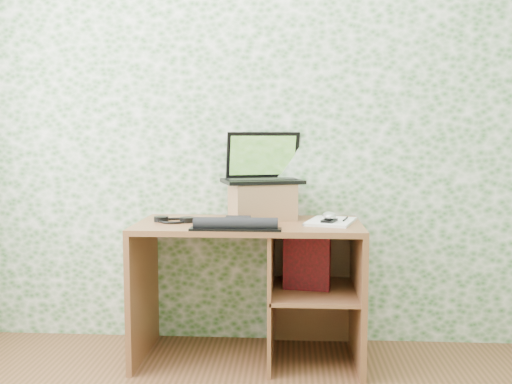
# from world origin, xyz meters

# --- Properties ---
(wall_back) EXTENTS (3.50, 0.00, 3.50)m
(wall_back) POSITION_xyz_m (0.00, 1.75, 1.30)
(wall_back) COLOR silver
(wall_back) RESTS_ON ground
(desk) EXTENTS (1.20, 0.60, 0.75)m
(desk) POSITION_xyz_m (0.08, 1.47, 0.48)
(desk) COLOR brown
(desk) RESTS_ON floor
(riser) EXTENTS (0.40, 0.37, 0.20)m
(riser) POSITION_xyz_m (0.06, 1.58, 0.85)
(riser) COLOR #906040
(riser) RESTS_ON desk
(laptop) EXTENTS (0.49, 0.42, 0.28)m
(laptop) POSITION_xyz_m (0.06, 1.63, 1.02)
(laptop) COLOR black
(laptop) RESTS_ON riser
(keyboard) EXTENTS (0.45, 0.23, 0.06)m
(keyboard) POSITION_xyz_m (-0.05, 1.25, 0.77)
(keyboard) COLOR black
(keyboard) RESTS_ON desk
(headphones) EXTENTS (0.23, 0.18, 0.03)m
(headphones) POSITION_xyz_m (-0.40, 1.44, 0.76)
(headphones) COLOR black
(headphones) RESTS_ON desk
(notepad) EXTENTS (0.30, 0.37, 0.01)m
(notepad) POSITION_xyz_m (0.44, 1.45, 0.76)
(notepad) COLOR silver
(notepad) RESTS_ON desk
(mouse) EXTENTS (0.11, 0.13, 0.04)m
(mouse) POSITION_xyz_m (0.43, 1.39, 0.78)
(mouse) COLOR #B8B8BA
(mouse) RESTS_ON notepad
(pen) EXTENTS (0.04, 0.14, 0.01)m
(pen) POSITION_xyz_m (0.52, 1.48, 0.77)
(pen) COLOR black
(pen) RESTS_ON notepad
(red_box) EXTENTS (0.26, 0.12, 0.30)m
(red_box) POSITION_xyz_m (0.31, 1.44, 0.54)
(red_box) COLOR maroon
(red_box) RESTS_ON desk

